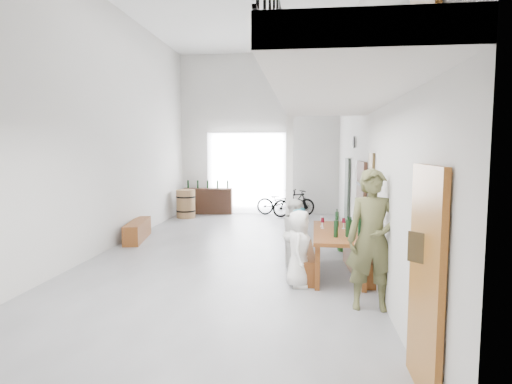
# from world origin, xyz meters

# --- Properties ---
(floor) EXTENTS (12.00, 12.00, 0.00)m
(floor) POSITION_xyz_m (0.00, 0.00, 0.00)
(floor) COLOR slate
(floor) RESTS_ON ground
(room_walls) EXTENTS (12.00, 12.00, 12.00)m
(room_walls) POSITION_xyz_m (0.00, 0.00, 3.55)
(room_walls) COLOR silver
(room_walls) RESTS_ON ground
(gateway_portal) EXTENTS (2.80, 0.08, 2.80)m
(gateway_portal) POSITION_xyz_m (-0.40, 5.94, 1.40)
(gateway_portal) COLOR white
(gateway_portal) RESTS_ON ground
(right_wall_decor) EXTENTS (0.07, 8.28, 5.07)m
(right_wall_decor) POSITION_xyz_m (2.70, -1.87, 1.74)
(right_wall_decor) COLOR #94571A
(right_wall_decor) RESTS_ON ground
(balcony) EXTENTS (1.52, 5.62, 4.00)m
(balcony) POSITION_xyz_m (1.98, -3.13, 2.96)
(balcony) COLOR silver
(balcony) RESTS_ON ground
(tasting_table) EXTENTS (0.91, 2.14, 0.79)m
(tasting_table) POSITION_xyz_m (2.20, -1.22, 0.71)
(tasting_table) COLOR brown
(tasting_table) RESTS_ON ground
(bench_inner) EXTENTS (0.35, 1.84, 0.42)m
(bench_inner) POSITION_xyz_m (1.63, -1.14, 0.21)
(bench_inner) COLOR brown
(bench_inner) RESTS_ON ground
(bench_wall) EXTENTS (0.38, 1.83, 0.42)m
(bench_wall) POSITION_xyz_m (2.57, -1.14, 0.21)
(bench_wall) COLOR brown
(bench_wall) RESTS_ON ground
(tableware) EXTENTS (0.64, 1.05, 0.35)m
(tableware) POSITION_xyz_m (2.23, -1.37, 0.94)
(tableware) COLOR black
(tableware) RESTS_ON tasting_table
(side_bench) EXTENTS (0.65, 1.70, 0.47)m
(side_bench) POSITION_xyz_m (-2.50, 1.19, 0.23)
(side_bench) COLOR brown
(side_bench) RESTS_ON ground
(oak_barrel) EXTENTS (0.62, 0.62, 0.92)m
(oak_barrel) POSITION_xyz_m (-2.27, 4.70, 0.46)
(oak_barrel) COLOR #946741
(oak_barrel) RESTS_ON ground
(serving_counter) EXTENTS (1.71, 0.61, 0.88)m
(serving_counter) POSITION_xyz_m (-1.75, 5.65, 0.44)
(serving_counter) COLOR #3B2216
(serving_counter) RESTS_ON ground
(counter_bottles) EXTENTS (1.43, 0.21, 0.28)m
(counter_bottles) POSITION_xyz_m (-1.75, 5.65, 1.02)
(counter_bottles) COLOR black
(counter_bottles) RESTS_ON serving_counter
(guest_left_a) EXTENTS (0.46, 0.65, 1.26)m
(guest_left_a) POSITION_xyz_m (1.52, -1.96, 0.63)
(guest_left_a) COLOR white
(guest_left_a) RESTS_ON ground
(guest_left_b) EXTENTS (0.41, 0.50, 1.20)m
(guest_left_b) POSITION_xyz_m (1.52, -1.41, 0.60)
(guest_left_b) COLOR #266D7E
(guest_left_b) RESTS_ON ground
(guest_left_c) EXTENTS (0.58, 0.70, 1.31)m
(guest_left_c) POSITION_xyz_m (1.43, -0.76, 0.65)
(guest_left_c) COLOR white
(guest_left_c) RESTS_ON ground
(guest_left_d) EXTENTS (0.58, 0.79, 1.10)m
(guest_left_d) POSITION_xyz_m (1.47, -0.33, 0.55)
(guest_left_d) COLOR #266D7E
(guest_left_d) RESTS_ON ground
(guest_right_a) EXTENTS (0.58, 0.80, 1.26)m
(guest_right_a) POSITION_xyz_m (2.79, -1.72, 0.63)
(guest_right_a) COLOR #9E2F1B
(guest_right_a) RESTS_ON ground
(guest_right_b) EXTENTS (0.66, 1.24, 1.27)m
(guest_right_b) POSITION_xyz_m (2.69, -1.19, 0.64)
(guest_right_b) COLOR black
(guest_right_b) RESTS_ON ground
(guest_right_c) EXTENTS (0.50, 0.60, 1.04)m
(guest_right_c) POSITION_xyz_m (2.72, -0.53, 0.52)
(guest_right_c) COLOR white
(guest_right_c) RESTS_ON ground
(host_standing) EXTENTS (0.73, 0.49, 1.97)m
(host_standing) POSITION_xyz_m (2.55, -2.84, 0.99)
(host_standing) COLOR #4E4E2C
(host_standing) RESTS_ON ground
(potted_plant) EXTENTS (0.46, 0.41, 0.45)m
(potted_plant) POSITION_xyz_m (2.45, 0.59, 0.22)
(potted_plant) COLOR #134418
(potted_plant) RESTS_ON ground
(bicycle_near) EXTENTS (1.74, 0.75, 0.89)m
(bicycle_near) POSITION_xyz_m (0.81, 5.60, 0.44)
(bicycle_near) COLOR black
(bicycle_near) RESTS_ON ground
(bicycle_far) EXTENTS (1.55, 1.05, 0.91)m
(bicycle_far) POSITION_xyz_m (1.24, 5.30, 0.46)
(bicycle_far) COLOR black
(bicycle_far) RESTS_ON ground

